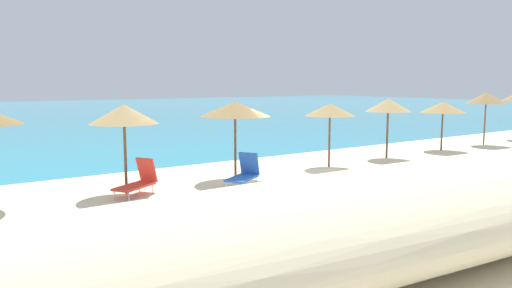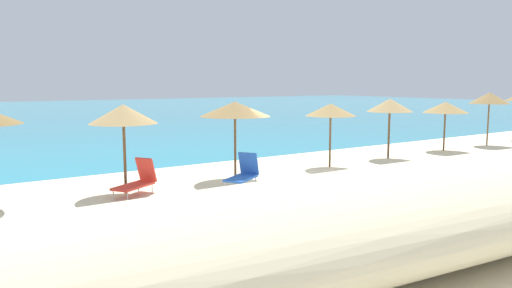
{
  "view_description": "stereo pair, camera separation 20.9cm",
  "coord_description": "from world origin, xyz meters",
  "px_view_note": "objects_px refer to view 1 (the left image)",
  "views": [
    {
      "loc": [
        -10.66,
        -12.7,
        3.4
      ],
      "look_at": [
        -0.71,
        1.5,
        1.19
      ],
      "focal_mm": 34.12,
      "sensor_mm": 36.0,
      "label": 1
    },
    {
      "loc": [
        -10.49,
        -12.82,
        3.4
      ],
      "look_at": [
        -0.71,
        1.5,
        1.19
      ],
      "focal_mm": 34.12,
      "sensor_mm": 36.0,
      "label": 2
    }
  ],
  "objects_px": {
    "beach_umbrella_4": "(235,109)",
    "beach_umbrella_5": "(330,110)",
    "beach_umbrella_7": "(443,107)",
    "beach_umbrella_6": "(388,105)",
    "lounge_chair_0": "(138,181)",
    "beach_umbrella_8": "(486,98)",
    "lounge_chair_2": "(244,173)",
    "beach_umbrella_3": "(124,114)"
  },
  "relations": [
    {
      "from": "beach_umbrella_3",
      "to": "lounge_chair_0",
      "type": "distance_m",
      "value": 2.06
    },
    {
      "from": "beach_umbrella_6",
      "to": "beach_umbrella_7",
      "type": "height_order",
      "value": "beach_umbrella_6"
    },
    {
      "from": "beach_umbrella_3",
      "to": "lounge_chair_0",
      "type": "bearing_deg",
      "value": -59.3
    },
    {
      "from": "beach_umbrella_3",
      "to": "beach_umbrella_6",
      "type": "height_order",
      "value": "beach_umbrella_3"
    },
    {
      "from": "beach_umbrella_3",
      "to": "beach_umbrella_5",
      "type": "height_order",
      "value": "beach_umbrella_3"
    },
    {
      "from": "beach_umbrella_6",
      "to": "beach_umbrella_8",
      "type": "xyz_separation_m",
      "value": [
        8.06,
        0.06,
        0.17
      ]
    },
    {
      "from": "beach_umbrella_5",
      "to": "lounge_chair_2",
      "type": "height_order",
      "value": "beach_umbrella_5"
    },
    {
      "from": "beach_umbrella_4",
      "to": "beach_umbrella_8",
      "type": "distance_m",
      "value": 16.27
    },
    {
      "from": "beach_umbrella_6",
      "to": "beach_umbrella_7",
      "type": "distance_m",
      "value": 4.24
    },
    {
      "from": "beach_umbrella_3",
      "to": "lounge_chair_0",
      "type": "xyz_separation_m",
      "value": [
        0.23,
        -0.39,
        -2.01
      ]
    },
    {
      "from": "beach_umbrella_3",
      "to": "beach_umbrella_6",
      "type": "xyz_separation_m",
      "value": [
        12.17,
        0.12,
        -0.06
      ]
    },
    {
      "from": "beach_umbrella_6",
      "to": "beach_umbrella_8",
      "type": "relative_size",
      "value": 0.94
    },
    {
      "from": "beach_umbrella_4",
      "to": "lounge_chair_0",
      "type": "height_order",
      "value": "beach_umbrella_4"
    },
    {
      "from": "beach_umbrella_7",
      "to": "lounge_chair_0",
      "type": "distance_m",
      "value": 16.27
    },
    {
      "from": "beach_umbrella_3",
      "to": "beach_umbrella_4",
      "type": "distance_m",
      "value": 3.96
    },
    {
      "from": "lounge_chair_0",
      "to": "lounge_chair_2",
      "type": "distance_m",
      "value": 3.37
    },
    {
      "from": "lounge_chair_0",
      "to": "beach_umbrella_4",
      "type": "bearing_deg",
      "value": -115.85
    },
    {
      "from": "beach_umbrella_4",
      "to": "lounge_chair_0",
      "type": "xyz_separation_m",
      "value": [
        -3.73,
        -0.36,
        -2.04
      ]
    },
    {
      "from": "beach_umbrella_7",
      "to": "lounge_chair_2",
      "type": "distance_m",
      "value": 13.14
    },
    {
      "from": "beach_umbrella_8",
      "to": "beach_umbrella_7",
      "type": "bearing_deg",
      "value": 179.6
    },
    {
      "from": "beach_umbrella_5",
      "to": "lounge_chair_0",
      "type": "relative_size",
      "value": 1.61
    },
    {
      "from": "beach_umbrella_8",
      "to": "beach_umbrella_5",
      "type": "bearing_deg",
      "value": -178.82
    },
    {
      "from": "beach_umbrella_8",
      "to": "beach_umbrella_4",
      "type": "bearing_deg",
      "value": -179.25
    },
    {
      "from": "beach_umbrella_3",
      "to": "beach_umbrella_7",
      "type": "bearing_deg",
      "value": 0.73
    },
    {
      "from": "beach_umbrella_5",
      "to": "lounge_chair_0",
      "type": "distance_m",
      "value": 8.42
    },
    {
      "from": "beach_umbrella_4",
      "to": "beach_umbrella_8",
      "type": "height_order",
      "value": "beach_umbrella_8"
    },
    {
      "from": "beach_umbrella_6",
      "to": "beach_umbrella_4",
      "type": "bearing_deg",
      "value": -178.92
    },
    {
      "from": "beach_umbrella_8",
      "to": "lounge_chair_2",
      "type": "distance_m",
      "value": 16.97
    },
    {
      "from": "beach_umbrella_3",
      "to": "beach_umbrella_4",
      "type": "bearing_deg",
      "value": -0.45
    },
    {
      "from": "beach_umbrella_4",
      "to": "beach_umbrella_5",
      "type": "relative_size",
      "value": 1.07
    },
    {
      "from": "beach_umbrella_7",
      "to": "beach_umbrella_6",
      "type": "bearing_deg",
      "value": -178.85
    },
    {
      "from": "beach_umbrella_5",
      "to": "beach_umbrella_7",
      "type": "bearing_deg",
      "value": 1.94
    },
    {
      "from": "beach_umbrella_7",
      "to": "beach_umbrella_5",
      "type": "bearing_deg",
      "value": -178.06
    },
    {
      "from": "beach_umbrella_4",
      "to": "beach_umbrella_7",
      "type": "xyz_separation_m",
      "value": [
        12.44,
        0.24,
        -0.31
      ]
    },
    {
      "from": "beach_umbrella_7",
      "to": "beach_umbrella_4",
      "type": "bearing_deg",
      "value": -178.9
    },
    {
      "from": "beach_umbrella_3",
      "to": "beach_umbrella_6",
      "type": "distance_m",
      "value": 12.17
    },
    {
      "from": "beach_umbrella_8",
      "to": "lounge_chair_2",
      "type": "height_order",
      "value": "beach_umbrella_8"
    },
    {
      "from": "beach_umbrella_6",
      "to": "beach_umbrella_8",
      "type": "bearing_deg",
      "value": 0.41
    },
    {
      "from": "beach_umbrella_8",
      "to": "beach_umbrella_6",
      "type": "bearing_deg",
      "value": -179.59
    },
    {
      "from": "lounge_chair_0",
      "to": "beach_umbrella_7",
      "type": "bearing_deg",
      "value": -119.25
    },
    {
      "from": "beach_umbrella_8",
      "to": "lounge_chair_0",
      "type": "distance_m",
      "value": 20.12
    },
    {
      "from": "beach_umbrella_4",
      "to": "lounge_chair_2",
      "type": "height_order",
      "value": "beach_umbrella_4"
    }
  ]
}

